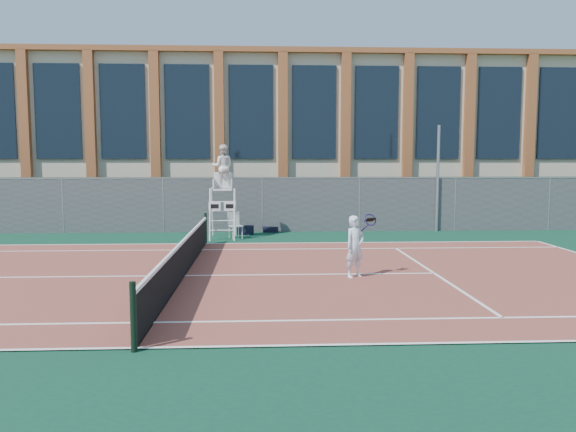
{
  "coord_description": "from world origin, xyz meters",
  "views": [
    {
      "loc": [
        1.95,
        -14.04,
        2.93
      ],
      "look_at": [
        2.77,
        3.0,
        1.23
      ],
      "focal_mm": 35.0,
      "sensor_mm": 36.0,
      "label": 1
    }
  ],
  "objects_px": {
    "umpire_chair": "(223,169)",
    "tennis_player": "(355,246)",
    "steel_pole": "(438,179)",
    "plastic_chair": "(235,223)"
  },
  "relations": [
    {
      "from": "tennis_player",
      "to": "umpire_chair",
      "type": "bearing_deg",
      "value": 116.83
    },
    {
      "from": "plastic_chair",
      "to": "tennis_player",
      "type": "height_order",
      "value": "tennis_player"
    },
    {
      "from": "steel_pole",
      "to": "tennis_player",
      "type": "height_order",
      "value": "steel_pole"
    },
    {
      "from": "umpire_chair",
      "to": "tennis_player",
      "type": "relative_size",
      "value": 2.27
    },
    {
      "from": "steel_pole",
      "to": "umpire_chair",
      "type": "distance_m",
      "value": 8.85
    },
    {
      "from": "steel_pole",
      "to": "plastic_chair",
      "type": "height_order",
      "value": "steel_pole"
    },
    {
      "from": "plastic_chair",
      "to": "tennis_player",
      "type": "relative_size",
      "value": 0.63
    },
    {
      "from": "steel_pole",
      "to": "umpire_chair",
      "type": "height_order",
      "value": "steel_pole"
    },
    {
      "from": "tennis_player",
      "to": "plastic_chair",
      "type": "bearing_deg",
      "value": 114.41
    },
    {
      "from": "steel_pole",
      "to": "umpire_chair",
      "type": "xyz_separation_m",
      "value": [
        -8.68,
        -1.65,
        0.42
      ]
    }
  ]
}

